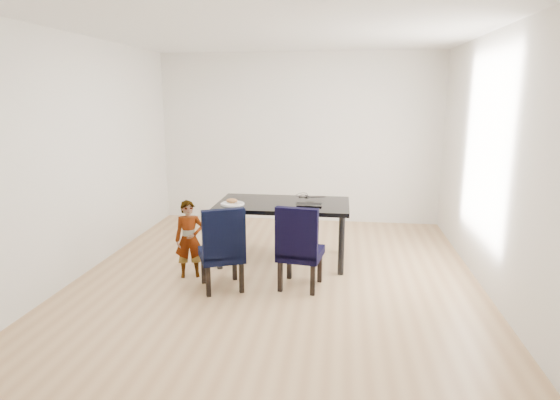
# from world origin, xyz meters

# --- Properties ---
(floor) EXTENTS (4.50, 5.00, 0.01)m
(floor) POSITION_xyz_m (0.00, 0.00, -0.01)
(floor) COLOR tan
(floor) RESTS_ON ground
(ceiling) EXTENTS (4.50, 5.00, 0.01)m
(ceiling) POSITION_xyz_m (0.00, 0.00, 2.71)
(ceiling) COLOR white
(ceiling) RESTS_ON wall_back
(wall_back) EXTENTS (4.50, 0.01, 2.70)m
(wall_back) POSITION_xyz_m (0.00, 2.50, 1.35)
(wall_back) COLOR white
(wall_back) RESTS_ON ground
(wall_front) EXTENTS (4.50, 0.01, 2.70)m
(wall_front) POSITION_xyz_m (0.00, -2.50, 1.35)
(wall_front) COLOR white
(wall_front) RESTS_ON ground
(wall_left) EXTENTS (0.01, 5.00, 2.70)m
(wall_left) POSITION_xyz_m (-2.25, 0.00, 1.35)
(wall_left) COLOR silver
(wall_left) RESTS_ON ground
(wall_right) EXTENTS (0.01, 5.00, 2.70)m
(wall_right) POSITION_xyz_m (2.25, 0.00, 1.35)
(wall_right) COLOR white
(wall_right) RESTS_ON ground
(dining_table) EXTENTS (1.60, 0.90, 0.75)m
(dining_table) POSITION_xyz_m (0.00, 0.50, 0.38)
(dining_table) COLOR black
(dining_table) RESTS_ON floor
(chair_left) EXTENTS (0.59, 0.60, 0.92)m
(chair_left) POSITION_xyz_m (-0.55, -0.43, 0.46)
(chair_left) COLOR black
(chair_left) RESTS_ON floor
(chair_right) EXTENTS (0.51, 0.52, 0.92)m
(chair_right) POSITION_xyz_m (0.29, -0.28, 0.46)
(chair_right) COLOR black
(chair_right) RESTS_ON floor
(child) EXTENTS (0.38, 0.30, 0.89)m
(child) POSITION_xyz_m (-0.99, -0.15, 0.44)
(child) COLOR orange
(child) RESTS_ON floor
(plate) EXTENTS (0.34, 0.34, 0.02)m
(plate) POSITION_xyz_m (-0.59, 0.32, 0.76)
(plate) COLOR silver
(plate) RESTS_ON dining_table
(sandwich) EXTENTS (0.15, 0.09, 0.06)m
(sandwich) POSITION_xyz_m (-0.60, 0.33, 0.79)
(sandwich) COLOR #A36B3A
(sandwich) RESTS_ON plate
(laptop) EXTENTS (0.31, 0.21, 0.02)m
(laptop) POSITION_xyz_m (0.32, 0.43, 0.76)
(laptop) COLOR black
(laptop) RESTS_ON dining_table
(cable_tangle) EXTENTS (0.16, 0.16, 0.01)m
(cable_tangle) POSITION_xyz_m (0.22, 0.85, 0.75)
(cable_tangle) COLOR black
(cable_tangle) RESTS_ON dining_table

